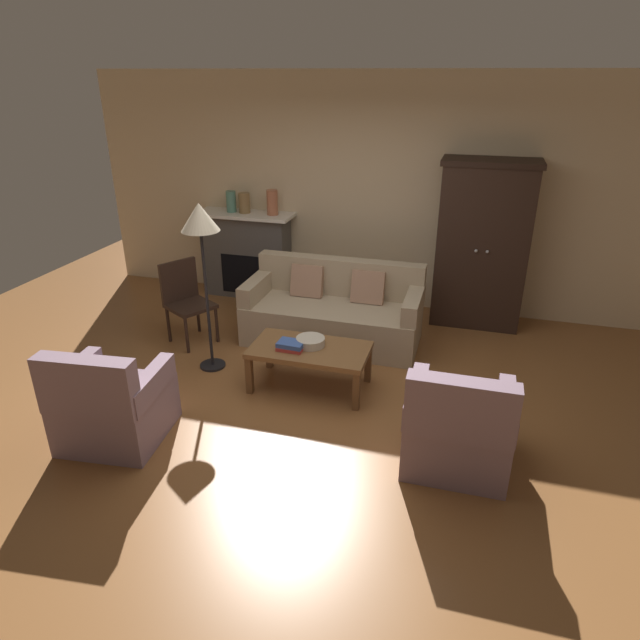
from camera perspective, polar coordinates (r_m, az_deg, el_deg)
name	(u,v)px	position (r m, az deg, el deg)	size (l,w,h in m)	color
ground_plane	(309,398)	(5.18, -1.19, -8.07)	(9.60, 9.60, 0.00)	brown
back_wall	(369,193)	(6.99, 5.08, 12.85)	(7.20, 0.10, 2.80)	beige
fireplace	(248,254)	(7.42, -7.46, 6.77)	(1.26, 0.48, 1.12)	#4C4947
armoire	(482,245)	(6.65, 16.35, 7.45)	(1.06, 0.57, 1.91)	black
couch	(334,313)	(6.15, 1.41, 0.74)	(1.92, 0.86, 0.86)	tan
coffee_table	(310,353)	(5.19, -1.06, -3.38)	(1.10, 0.60, 0.42)	brown
fruit_bowl	(310,342)	(5.19, -0.99, -2.23)	(0.27, 0.27, 0.08)	beige
book_stack	(291,345)	(5.12, -3.01, -2.64)	(0.25, 0.18, 0.08)	#B73833
mantel_vase_jade	(231,202)	(7.30, -9.13, 11.95)	(0.12, 0.12, 0.27)	slate
mantel_vase_bronze	(244,203)	(7.23, -7.80, 11.85)	(0.14, 0.14, 0.25)	olive
mantel_vase_terracotta	(272,202)	(7.08, -4.93, 11.97)	(0.14, 0.14, 0.31)	#A86042
armchair_near_left	(112,406)	(4.80, -20.63, -8.28)	(0.85, 0.85, 0.88)	gray
armchair_near_right	(458,429)	(4.36, 13.98, -10.85)	(0.78, 0.77, 0.88)	gray
side_chair_wooden	(186,297)	(6.24, -13.67, 2.33)	(0.60, 0.60, 0.90)	black
floor_lamp	(200,227)	(5.28, -12.21, 9.29)	(0.36, 0.36, 1.68)	black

